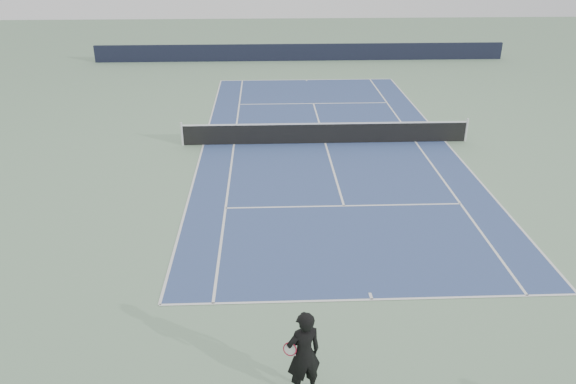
{
  "coord_description": "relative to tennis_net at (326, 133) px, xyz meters",
  "views": [
    {
      "loc": [
        -2.68,
        -23.81,
        8.7
      ],
      "look_at": [
        -2.0,
        -7.5,
        1.1
      ],
      "focal_mm": 35.0,
      "sensor_mm": 36.0,
      "label": 1
    }
  ],
  "objects": [
    {
      "name": "court_surface",
      "position": [
        0.0,
        0.0,
        -0.5
      ],
      "size": [
        10.97,
        23.77,
        0.01
      ],
      "primitive_type": "cube",
      "color": "#34497B",
      "rests_on": "ground"
    },
    {
      "name": "ground",
      "position": [
        0.0,
        0.0,
        -0.5
      ],
      "size": [
        80.0,
        80.0,
        0.0
      ],
      "primitive_type": "plane",
      "color": "gray"
    },
    {
      "name": "windscreen_far",
      "position": [
        0.0,
        17.88,
        0.1
      ],
      "size": [
        30.0,
        0.25,
        1.2
      ],
      "primitive_type": "cube",
      "color": "black",
      "rests_on": "ground"
    },
    {
      "name": "tennis_net",
      "position": [
        0.0,
        0.0,
        0.0
      ],
      "size": [
        12.9,
        0.1,
        1.07
      ],
      "color": "silver",
      "rests_on": "ground"
    },
    {
      "name": "tennis_player",
      "position": [
        -2.0,
        -15.01,
        0.5
      ],
      "size": [
        0.9,
        0.77,
        2.02
      ],
      "color": "black",
      "rests_on": "ground"
    }
  ]
}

